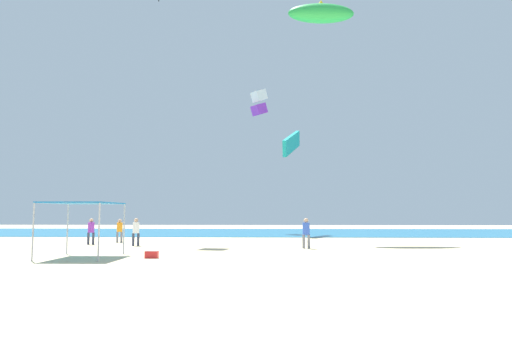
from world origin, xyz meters
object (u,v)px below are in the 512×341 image
(kite_box_white, at_px, (259,103))
(kite_parafoil_teal, at_px, (291,144))
(person_leftmost, at_px, (91,229))
(person_rightmost, at_px, (120,229))
(person_central, at_px, (136,230))
(cooler_box, at_px, (152,254))
(kite_inflatable_green, at_px, (321,13))
(canopy_tent, at_px, (83,205))
(person_near_tent, at_px, (306,231))

(kite_box_white, height_order, kite_parafoil_teal, kite_box_white)
(person_leftmost, distance_m, person_rightmost, 2.38)
(kite_parafoil_teal, bearing_deg, kite_box_white, -130.00)
(person_central, xyz_separation_m, person_rightmost, (-2.07, 3.06, -0.06))
(person_rightmost, xyz_separation_m, kite_box_white, (9.14, 16.27, 12.79))
(person_leftmost, bearing_deg, person_central, 139.63)
(cooler_box, height_order, kite_inflatable_green, kite_inflatable_green)
(kite_box_white, relative_size, kite_parafoil_teal, 0.58)
(person_central, distance_m, kite_inflatable_green, 21.59)
(canopy_tent, bearing_deg, kite_parafoil_teal, 63.88)
(person_central, bearing_deg, kite_parafoil_teal, -148.86)
(person_near_tent, xyz_separation_m, person_rightmost, (-12.51, 4.82, -0.07))
(person_near_tent, relative_size, kite_inflatable_green, 0.33)
(person_near_tent, bearing_deg, canopy_tent, 50.78)
(person_rightmost, xyz_separation_m, cooler_box, (5.13, -10.67, -0.77))
(cooler_box, bearing_deg, kite_parafoil_teal, 71.63)
(person_near_tent, xyz_separation_m, kite_inflatable_green, (1.90, 7.99, 16.57))
(person_leftmost, height_order, person_central, person_central)
(canopy_tent, relative_size, kite_parafoil_teal, 0.66)
(person_central, height_order, person_rightmost, person_central)
(canopy_tent, distance_m, person_leftmost, 9.00)
(person_near_tent, distance_m, person_rightmost, 13.41)
(canopy_tent, height_order, kite_inflatable_green, kite_inflatable_green)
(kite_parafoil_teal, height_order, kite_inflatable_green, kite_inflatable_green)
(person_near_tent, relative_size, person_central, 1.02)
(kite_box_white, bearing_deg, person_leftmost, 112.41)
(kite_inflatable_green, bearing_deg, person_leftmost, 15.06)
(person_rightmost, height_order, kite_inflatable_green, kite_inflatable_green)
(kite_inflatable_green, bearing_deg, person_central, 23.26)
(person_leftmost, distance_m, cooler_box, 10.68)
(person_leftmost, bearing_deg, cooler_box, 102.85)
(kite_parafoil_teal, relative_size, kite_inflatable_green, 0.96)
(canopy_tent, height_order, cooler_box, canopy_tent)
(person_central, height_order, kite_inflatable_green, kite_inflatable_green)
(person_near_tent, height_order, cooler_box, person_near_tent)
(person_leftmost, relative_size, kite_parafoil_teal, 0.33)
(person_leftmost, relative_size, kite_box_white, 0.58)
(person_leftmost, height_order, kite_box_white, kite_box_white)
(person_central, bearing_deg, canopy_tent, 64.99)
(canopy_tent, bearing_deg, kite_inflatable_green, 47.19)
(person_central, relative_size, person_rightmost, 1.06)
(kite_inflatable_green, bearing_deg, person_rightmost, 8.86)
(cooler_box, relative_size, kite_inflatable_green, 0.11)
(person_leftmost, distance_m, kite_inflatable_green, 23.35)
(canopy_tent, distance_m, kite_box_white, 29.94)
(canopy_tent, height_order, kite_box_white, kite_box_white)
(person_leftmost, bearing_deg, canopy_tent, 86.09)
(kite_box_white, bearing_deg, person_central, 121.65)
(person_leftmost, xyz_separation_m, kite_inflatable_green, (15.57, 5.23, 16.60))
(person_leftmost, distance_m, person_central, 3.38)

